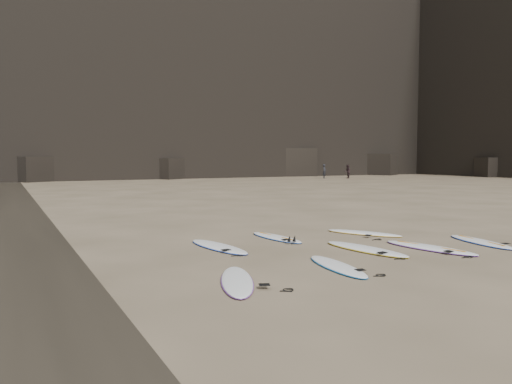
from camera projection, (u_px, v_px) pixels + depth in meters
The scene contains 12 objects.
ground at pixel (384, 253), 12.73m from camera, with size 240.00×240.00×0.00m, color #897559.
headland at pixel (273, 15), 65.41m from camera, with size 170.00×101.00×63.47m.
surfboard_0 at pixel (237, 281), 9.68m from camera, with size 0.60×2.49×0.09m, color white.
surfboard_1 at pixel (337, 266), 10.99m from camera, with size 0.58×2.41×0.09m, color white.
surfboard_2 at pixel (365, 249), 13.02m from camera, with size 0.66×2.76×0.10m, color white.
surfboard_3 at pixel (430, 247), 13.20m from camera, with size 0.65×2.71×0.10m, color white.
surfboard_4 at pixel (481, 241), 14.15m from camera, with size 0.60×2.49×0.09m, color white.
surfboard_5 at pixel (218, 246), 13.37m from camera, with size 0.64×2.66×0.10m, color white.
surfboard_6 at pixel (276, 237), 14.93m from camera, with size 0.57×2.38×0.09m, color white.
surfboard_7 at pixel (364, 233), 15.79m from camera, with size 0.59×2.48×0.09m, color white.
person_a at pixel (324, 171), 57.20m from camera, with size 0.59×0.39×1.63m, color black.
person_b at pixel (348, 171), 57.39m from camera, with size 0.77×0.60×1.59m, color black.
Camera 1 is at (-8.65, -9.71, 2.44)m, focal length 35.00 mm.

